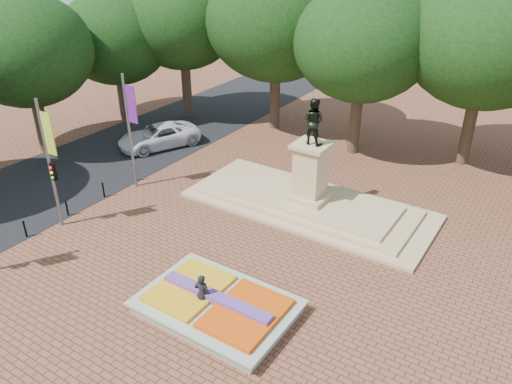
{
  "coord_description": "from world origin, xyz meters",
  "views": [
    {
      "loc": [
        11.1,
        -14.5,
        14.08
      ],
      "look_at": [
        -1.22,
        4.37,
        2.2
      ],
      "focal_mm": 35.0,
      "sensor_mm": 36.0,
      "label": 1
    }
  ],
  "objects": [
    {
      "name": "ground",
      "position": [
        0.0,
        0.0,
        0.0
      ],
      "size": [
        90.0,
        90.0,
        0.0
      ],
      "primitive_type": "plane",
      "color": "brown",
      "rests_on": "ground"
    },
    {
      "name": "monument",
      "position": [
        0.0,
        8.0,
        0.88
      ],
      "size": [
        14.0,
        6.0,
        6.4
      ],
      "color": "tan",
      "rests_on": "ground"
    },
    {
      "name": "tree_row_street",
      "position": [
        -19.5,
        4.67,
        6.39
      ],
      "size": [
        8.4,
        25.4,
        9.98
      ],
      "color": "#35281D",
      "rests_on": "ground"
    },
    {
      "name": "tree_row_back",
      "position": [
        2.33,
        18.0,
        6.67
      ],
      "size": [
        44.8,
        8.8,
        10.43
      ],
      "color": "#35281D",
      "rests_on": "ground"
    },
    {
      "name": "flower_bed",
      "position": [
        1.03,
        -2.0,
        0.38
      ],
      "size": [
        6.3,
        4.3,
        0.91
      ],
      "color": "gray",
      "rests_on": "ground"
    },
    {
      "name": "asphalt_street",
      "position": [
        -15.0,
        5.0,
        0.01
      ],
      "size": [
        9.0,
        90.0,
        0.02
      ],
      "primitive_type": "cube",
      "color": "black",
      "rests_on": "ground"
    },
    {
      "name": "bollard_row",
      "position": [
        -10.7,
        -1.5,
        0.53
      ],
      "size": [
        0.12,
        13.12,
        0.98
      ],
      "color": "black",
      "rests_on": "ground"
    },
    {
      "name": "banner_poles",
      "position": [
        -10.08,
        -1.31,
        3.88
      ],
      "size": [
        0.88,
        11.17,
        7.0
      ],
      "color": "slate",
      "rests_on": "ground"
    },
    {
      "name": "pedestrian",
      "position": [
        0.46,
        -2.24,
        0.91
      ],
      "size": [
        0.75,
        0.6,
        1.81
      ],
      "primitive_type": "imported",
      "rotation": [
        0.0,
        0.0,
        3.42
      ],
      "color": "black",
      "rests_on": "ground"
    },
    {
      "name": "van",
      "position": [
        -13.33,
        10.01,
        0.82
      ],
      "size": [
        4.91,
        6.47,
        1.63
      ],
      "primitive_type": "imported",
      "rotation": [
        0.0,
        0.0,
        -0.43
      ],
      "color": "silver",
      "rests_on": "ground"
    }
  ]
}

